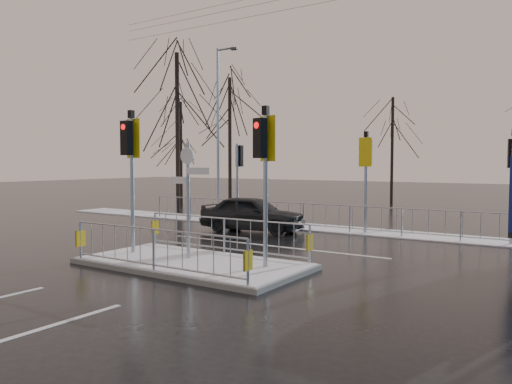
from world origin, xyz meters
The scene contains 11 objects.
ground centered at (0.00, 0.00, 0.00)m, with size 120.00×120.00×0.00m, color black.
snow_verge centered at (0.00, 8.60, 0.02)m, with size 30.00×2.00×0.04m, color white.
lane_markings centered at (0.00, -0.33, 0.00)m, with size 8.00×11.38×0.01m.
traffic_island centered at (-0.01, 0.01, 0.39)m, with size 6.00×3.04×4.15m.
far_kerb_fixtures centered at (0.29, 8.09, 1.02)m, with size 18.00×0.65×3.83m.
car_far_lane centered at (-2.35, 6.31, 0.70)m, with size 1.66×4.12×1.41m, color black.
tree_near_a centered at (-10.50, 11.00, 6.11)m, with size 4.75×4.75×8.97m.
tree_near_b centered at (-8.00, 12.50, 5.15)m, with size 4.00×4.00×7.55m.
tree_near_c centered at (-12.50, 13.50, 4.50)m, with size 3.50×3.50×6.61m.
tree_far_a centered at (-2.00, 22.00, 4.82)m, with size 3.75×3.75×7.08m.
street_lamp_left centered at (-6.43, 9.50, 4.49)m, with size 1.25×0.18×8.20m.
Camera 1 is at (8.45, -9.78, 2.68)m, focal length 35.00 mm.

